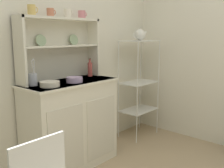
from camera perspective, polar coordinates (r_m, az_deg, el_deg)
The scene contains 13 objects.
wall_back at distance 2.75m, azimuth -13.52°, elevation 8.40°, with size 3.84×0.05×2.50m, color silver.
hutch_cabinet at distance 2.72m, azimuth -8.94°, elevation -8.50°, with size 0.98×0.45×0.89m.
hutch_shelf_unit at distance 2.70m, azimuth -11.66°, elevation 8.62°, with size 0.91×0.18×0.62m.
bakers_rack at distance 3.45m, azimuth 5.92°, elevation 1.40°, with size 0.50×0.32×1.28m.
cup_gold_0 at distance 2.50m, azimuth -17.11°, elevation 15.16°, with size 0.09×0.07×0.09m.
cup_terracotta_1 at distance 2.61m, azimuth -13.27°, elevation 14.97°, with size 0.08×0.07×0.08m.
cup_cream_2 at distance 2.73m, azimuth -9.65°, elevation 14.97°, with size 0.09×0.07×0.08m.
cup_rose_3 at distance 2.86m, azimuth -6.58°, elevation 14.82°, with size 0.09×0.08×0.08m.
bowl_mixing_large at distance 2.38m, azimuth -13.42°, elevation 0.01°, with size 0.18×0.18×0.05m, color silver.
bowl_floral_medium at distance 2.55m, azimuth -8.19°, elevation 0.95°, with size 0.16×0.16×0.05m, color #B79ECC.
jam_bottle at distance 2.89m, azimuth -4.83°, elevation 3.31°, with size 0.05×0.05×0.20m.
utensil_jar at distance 2.46m, azimuth -16.91°, elevation 1.00°, with size 0.08×0.08×0.24m.
porcelain_teapot at distance 3.40m, azimuth 6.09°, elevation 10.65°, with size 0.23×0.14×0.16m.
Camera 1 is at (-1.57, -0.63, 1.35)m, focal length 41.89 mm.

